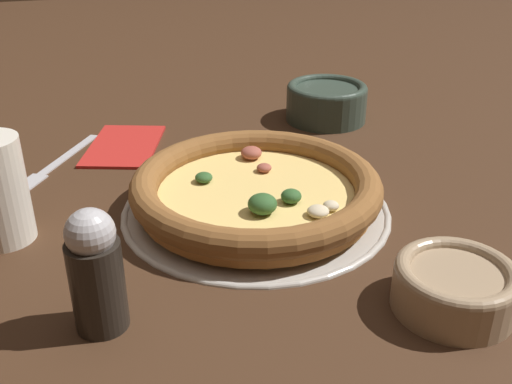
% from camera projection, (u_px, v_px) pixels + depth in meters
% --- Properties ---
extents(ground_plane, '(3.00, 3.00, 0.00)m').
position_uv_depth(ground_plane, '(256.00, 210.00, 0.67)').
color(ground_plane, '#3D2616').
extents(pizza_tray, '(0.30, 0.30, 0.01)m').
position_uv_depth(pizza_tray, '(256.00, 207.00, 0.67)').
color(pizza_tray, '#B7B2A8').
rests_on(pizza_tray, ground_plane).
extents(pizza, '(0.28, 0.28, 0.04)m').
position_uv_depth(pizza, '(256.00, 189.00, 0.66)').
color(pizza, '#A86B33').
rests_on(pizza, pizza_tray).
extents(bowl_near, '(0.10, 0.10, 0.04)m').
position_uv_depth(bowl_near, '(455.00, 285.00, 0.51)').
color(bowl_near, '#9E8466').
rests_on(bowl_near, ground_plane).
extents(bowl_far, '(0.12, 0.12, 0.06)m').
position_uv_depth(bowl_far, '(326.00, 101.00, 0.92)').
color(bowl_far, '#334238').
rests_on(bowl_far, ground_plane).
extents(napkin, '(0.17, 0.13, 0.01)m').
position_uv_depth(napkin, '(124.00, 144.00, 0.83)').
color(napkin, '#B2231E').
rests_on(napkin, ground_plane).
extents(fork, '(0.17, 0.11, 0.00)m').
position_uv_depth(fork, '(56.00, 163.00, 0.78)').
color(fork, '#B7B7BC').
rests_on(fork, ground_plane).
extents(pepper_shaker, '(0.04, 0.04, 0.11)m').
position_uv_depth(pepper_shaker, '(96.00, 271.00, 0.47)').
color(pepper_shaker, black).
rests_on(pepper_shaker, ground_plane).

